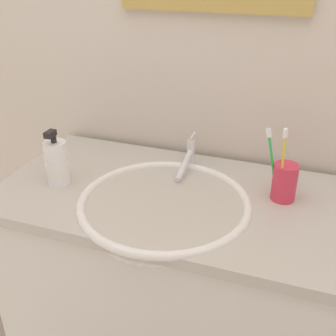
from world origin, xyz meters
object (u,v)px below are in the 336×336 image
(toothbrush_green, at_px, (272,159))
(soap_dispenser, at_px, (57,163))
(toothbrush_yellow, at_px, (283,161))
(faucet, at_px, (188,157))
(toothbrush_cup, at_px, (284,182))

(toothbrush_green, xyz_separation_m, soap_dispenser, (-0.58, -0.14, -0.05))
(toothbrush_green, height_order, toothbrush_yellow, toothbrush_yellow)
(toothbrush_yellow, bearing_deg, soap_dispenser, -170.06)
(faucet, height_order, soap_dispenser, soap_dispenser)
(toothbrush_cup, relative_size, toothbrush_yellow, 0.49)
(toothbrush_yellow, xyz_separation_m, soap_dispenser, (-0.61, -0.11, -0.06))
(toothbrush_yellow, relative_size, soap_dispenser, 1.26)
(toothbrush_yellow, bearing_deg, toothbrush_cup, 63.06)
(toothbrush_cup, bearing_deg, toothbrush_green, 169.27)
(toothbrush_green, xyz_separation_m, toothbrush_yellow, (0.03, -0.03, 0.01))
(toothbrush_green, distance_m, soap_dispenser, 0.60)
(faucet, distance_m, toothbrush_yellow, 0.32)
(toothbrush_cup, distance_m, toothbrush_yellow, 0.08)
(toothbrush_yellow, distance_m, soap_dispenser, 0.62)
(toothbrush_cup, xyz_separation_m, soap_dispenser, (-0.62, -0.13, 0.01))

